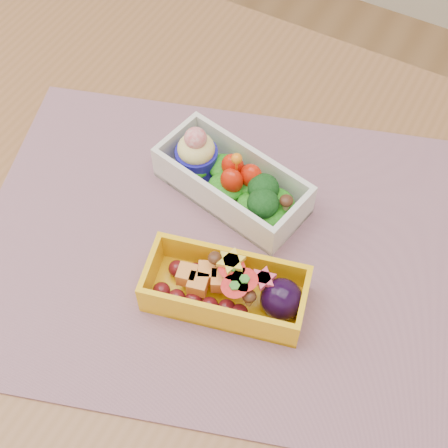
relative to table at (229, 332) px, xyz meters
The scene contains 4 objects.
table is the anchor object (origin of this frame).
placemat 0.11m from the table, 134.15° to the left, with size 0.49×0.38×0.00m, color #A4717E.
bento_white 0.17m from the table, 117.72° to the left, with size 0.18×0.10×0.07m.
bento_yellow 0.12m from the table, 65.33° to the right, with size 0.17×0.10×0.05m.
Camera 1 is at (0.14, -0.26, 1.31)m, focal length 50.56 mm.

